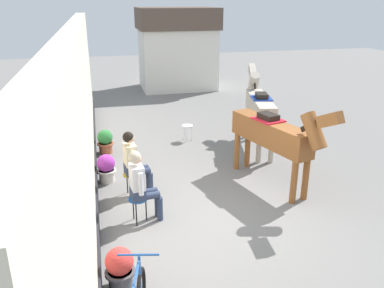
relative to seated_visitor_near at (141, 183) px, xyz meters
The scene contains 11 objects.
ground_plane 3.32m from the seated_visitor_near, 60.57° to the left, with size 40.00×40.00×0.00m, color slate.
pub_facade_wall 1.79m from the seated_visitor_near, 126.39° to the left, with size 0.34×14.00×3.40m.
distant_cottage 11.69m from the seated_visitor_near, 75.15° to the left, with size 3.40×2.60×3.50m.
seated_visitor_near is the anchor object (origin of this frame).
seated_visitor_far 1.10m from the seated_visitor_near, 90.88° to the left, with size 0.61×0.49×1.39m.
saddled_horse_near 3.08m from the seated_visitor_near, 16.23° to the left, with size 1.08×2.92×2.06m.
saddled_horse_far 4.75m from the seated_visitor_near, 41.50° to the left, with size 0.95×2.95×2.06m.
flower_planter_nearest 1.85m from the seated_visitor_near, 106.65° to the right, with size 0.43×0.43×0.64m.
flower_planter_inner_far 2.00m from the seated_visitor_near, 106.80° to the left, with size 0.43×0.43×0.64m.
flower_planter_farthest 3.73m from the seated_visitor_near, 98.15° to the left, with size 0.43×0.43×0.64m.
spare_stool_white 4.49m from the seated_visitor_near, 66.31° to the left, with size 0.32×0.32×0.46m.
Camera 1 is at (-2.20, -6.23, 3.86)m, focal length 37.13 mm.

